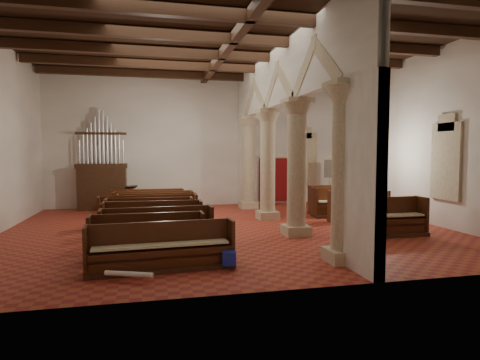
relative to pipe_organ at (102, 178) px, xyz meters
name	(u,v)px	position (x,y,z in m)	size (l,w,h in m)	color
floor	(228,228)	(4.50, -5.50, -1.37)	(14.00, 14.00, 0.00)	#993C21
ceiling	(227,42)	(4.50, -5.50, 4.63)	(14.00, 14.00, 0.00)	black
wall_back	(203,141)	(4.50, 0.50, 1.63)	(14.00, 0.02, 6.00)	white
wall_front	(292,124)	(4.50, -11.50, 1.63)	(14.00, 0.02, 6.00)	white
wall_right	(418,138)	(11.50, -5.50, 1.63)	(0.02, 12.00, 6.00)	white
ceiling_beams	(227,47)	(4.50, -5.50, 4.45)	(13.80, 11.80, 0.30)	#3A1E12
arcade	(281,120)	(6.30, -5.50, 2.19)	(0.90, 11.90, 6.00)	beige
window_right_a	(447,161)	(11.48, -7.00, 0.83)	(0.03, 1.00, 2.20)	#367A59
window_right_b	(379,159)	(11.48, -3.00, 0.83)	(0.03, 1.00, 2.20)	#367A59
window_back	(304,158)	(9.50, 0.48, 0.83)	(1.00, 0.03, 2.20)	#367A59
pipe_organ	(102,178)	(0.00, 0.00, 0.00)	(2.10, 0.85, 4.40)	#3A1E12
lectern	(131,200)	(1.22, -0.73, -0.91)	(0.54, 0.58, 1.11)	#3A2012
dossal_curtain	(275,179)	(8.00, 0.42, -0.21)	(1.80, 0.07, 2.17)	maroon
processional_banner	(330,190)	(10.04, -1.36, -0.58)	(0.52, 0.67, 2.32)	#3A1E12
hymnal_box_a	(229,258)	(3.66, -10.01, -1.13)	(0.29, 0.24, 0.29)	#161699
hymnal_box_b	(216,232)	(3.82, -7.18, -1.12)	(0.30, 0.24, 0.30)	#153C96
hymnal_box_c	(210,227)	(3.79, -6.38, -1.13)	(0.29, 0.23, 0.29)	#16289A
tube_heater_a	(129,274)	(1.61, -10.41, -1.21)	(0.10, 0.10, 0.97)	white
tube_heater_b	(159,251)	(2.23, -8.75, -1.21)	(0.11, 0.11, 1.07)	white
nave_pew_0	(162,254)	(2.26, -9.73, -1.04)	(3.13, 0.87, 1.01)	#3A1E12
nave_pew_1	(148,244)	(1.96, -8.74, -1.02)	(2.64, 0.72, 1.06)	#3A1E12
nave_pew_2	(158,236)	(2.20, -7.98, -1.01)	(2.84, 0.85, 1.09)	#3A1E12
nave_pew_3	(153,227)	(2.10, -6.71, -1.01)	(2.80, 0.83, 1.10)	#3A1E12
nave_pew_4	(150,221)	(2.00, -5.55, -1.02)	(2.70, 0.83, 1.07)	#3A1E12
nave_pew_5	(149,216)	(1.98, -4.55, -1.03)	(3.28, 0.89, 1.05)	#3A1E12
nave_pew_6	(157,212)	(2.27, -3.58, -1.04)	(2.80, 0.74, 1.01)	#3A1E12
nave_pew_7	(153,209)	(2.14, -2.66, -1.04)	(3.00, 0.71, 1.00)	#3A1E12
nave_pew_8	(148,205)	(1.93, -1.49, -1.05)	(2.92, 0.67, 0.97)	#3A1E12
aisle_pew_0	(388,223)	(8.96, -7.66, -0.98)	(2.32, 0.79, 1.15)	#3A1E12
aisle_pew_1	(379,218)	(9.42, -6.42, -1.05)	(1.71, 0.74, 0.95)	#3A1E12
aisle_pew_2	(359,211)	(9.32, -5.28, -0.99)	(2.14, 0.80, 1.12)	#3A1E12
aisle_pew_3	(338,207)	(9.11, -4.08, -0.99)	(1.99, 0.86, 1.13)	#3A1E12
aisle_pew_4	(338,204)	(9.42, -3.45, -0.98)	(2.35, 0.86, 1.15)	#3A1E12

